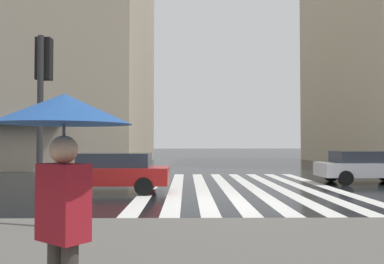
% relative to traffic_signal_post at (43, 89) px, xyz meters
% --- Properties ---
extents(ground_plane, '(220.00, 220.00, 0.00)m').
position_rel_traffic_signal_post_xyz_m(ground_plane, '(3.67, -4.05, -2.84)').
color(ground_plane, black).
extents(zebra_crossing, '(13.00, 7.50, 0.01)m').
position_rel_traffic_signal_post_xyz_m(zebra_crossing, '(7.67, -4.97, -2.84)').
color(zebra_crossing, silver).
rests_on(zebra_crossing, ground_plane).
extents(traffic_signal_post, '(0.44, 0.30, 3.74)m').
position_rel_traffic_signal_post_xyz_m(traffic_signal_post, '(0.00, 0.00, 0.00)').
color(traffic_signal_post, '#232326').
rests_on(traffic_signal_post, sidewalk_pavement).
extents(car_silver, '(1.85, 4.10, 1.41)m').
position_rel_traffic_signal_post_xyz_m(car_silver, '(9.17, -10.70, -2.09)').
color(car_silver, '#B7B7BC').
rests_on(car_silver, ground_plane).
extents(car_red, '(1.85, 4.10, 1.41)m').
position_rel_traffic_signal_post_xyz_m(car_red, '(6.17, -0.24, -2.09)').
color(car_red, maroon).
rests_on(car_red, ground_plane).
extents(pedestrian_in_red_jacket, '(1.06, 1.06, 2.01)m').
position_rel_traffic_signal_post_xyz_m(pedestrian_in_red_jacket, '(-4.73, -1.92, -1.04)').
color(pedestrian_in_red_jacket, maroon).
rests_on(pedestrian_in_red_jacket, sidewalk_pavement).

